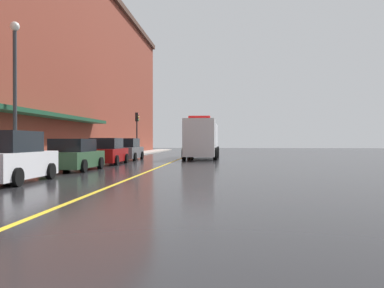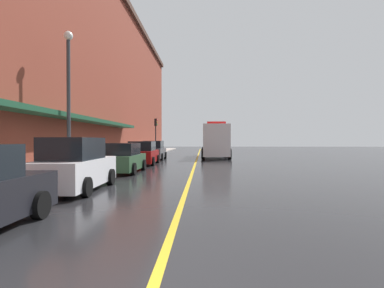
# 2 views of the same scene
# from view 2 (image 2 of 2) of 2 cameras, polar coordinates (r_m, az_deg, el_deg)

# --- Properties ---
(ground_plane) EXTENTS (112.00, 112.00, 0.00)m
(ground_plane) POSITION_cam_2_polar(r_m,az_deg,el_deg) (28.46, 0.86, -2.89)
(ground_plane) COLOR #232326
(sidewalk_left) EXTENTS (2.40, 70.00, 0.15)m
(sidewalk_left) POSITION_cam_2_polar(r_m,az_deg,el_deg) (29.26, -11.39, -2.66)
(sidewalk_left) COLOR #ADA8A0
(sidewalk_left) RESTS_ON ground
(lane_center_stripe) EXTENTS (0.16, 70.00, 0.01)m
(lane_center_stripe) POSITION_cam_2_polar(r_m,az_deg,el_deg) (28.46, 0.86, -2.88)
(lane_center_stripe) COLOR gold
(lane_center_stripe) RESTS_ON ground
(brick_building_left) EXTENTS (11.47, 64.00, 16.31)m
(brick_building_left) POSITION_cam_2_polar(r_m,az_deg,el_deg) (31.05, -23.64, 12.50)
(brick_building_left) COLOR brown
(brick_building_left) RESTS_ON ground
(parked_car_1) EXTENTS (2.00, 4.40, 1.89)m
(parked_car_1) POSITION_cam_2_polar(r_m,az_deg,el_deg) (11.88, -20.62, -3.79)
(parked_car_1) COLOR silver
(parked_car_1) RESTS_ON ground
(parked_car_2) EXTENTS (2.13, 4.26, 1.64)m
(parked_car_2) POSITION_cam_2_polar(r_m,az_deg,el_deg) (17.64, -12.79, -2.64)
(parked_car_2) COLOR #2D5133
(parked_car_2) RESTS_ON ground
(parked_car_3) EXTENTS (2.14, 4.52, 1.71)m
(parked_car_3) POSITION_cam_2_polar(r_m,az_deg,el_deg) (23.21, -9.01, -1.74)
(parked_car_3) COLOR maroon
(parked_car_3) RESTS_ON ground
(parked_car_4) EXTENTS (2.04, 4.70, 1.73)m
(parked_car_4) POSITION_cam_2_polar(r_m,az_deg,el_deg) (29.06, -6.97, -1.22)
(parked_car_4) COLOR #595B60
(parked_car_4) RESTS_ON ground
(box_truck) EXTENTS (2.83, 9.46, 3.49)m
(box_truck) POSITION_cam_2_polar(r_m,az_deg,el_deg) (32.05, 4.29, 0.50)
(box_truck) COLOR silver
(box_truck) RESTS_ON ground
(parking_meter_0) EXTENTS (0.14, 0.18, 1.33)m
(parking_meter_0) POSITION_cam_2_polar(r_m,az_deg,el_deg) (17.40, -17.96, -1.75)
(parking_meter_0) COLOR #4C4C51
(parking_meter_0) RESTS_ON sidewalk_left
(street_lamp_left) EXTENTS (0.44, 0.44, 6.94)m
(street_lamp_left) POSITION_cam_2_polar(r_m,az_deg,el_deg) (16.50, -21.71, 9.74)
(street_lamp_left) COLOR #33383D
(street_lamp_left) RESTS_ON sidewalk_left
(traffic_light_near) EXTENTS (0.38, 0.36, 4.30)m
(traffic_light_near) POSITION_cam_2_polar(r_m,az_deg,el_deg) (38.76, -6.67, 2.74)
(traffic_light_near) COLOR #232326
(traffic_light_near) RESTS_ON sidewalk_left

